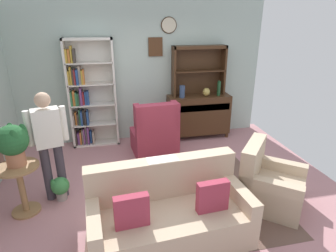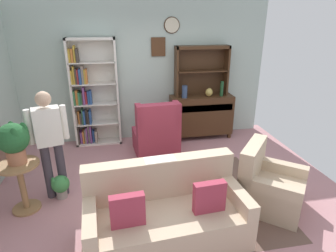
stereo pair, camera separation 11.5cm
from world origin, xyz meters
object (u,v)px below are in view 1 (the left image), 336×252
(sideboard_hutch, at_px, (199,64))
(couch_floral, at_px, (169,215))
(wingback_chair, at_px, (155,136))
(vase_round, at_px, (206,92))
(coffee_table, at_px, (170,170))
(vase_tall, at_px, (182,92))
(potted_plant_small, at_px, (60,187))
(bottle_wine, at_px, (219,88))
(armchair_floral, at_px, (269,186))
(bookshelf, at_px, (88,97))
(plant_stand, at_px, (21,184))
(book_stack, at_px, (173,164))
(potted_plant_large, at_px, (13,142))
(person_reading, at_px, (49,140))
(sideboard, at_px, (198,114))

(sideboard_hutch, relative_size, couch_floral, 0.59)
(sideboard_hutch, xyz_separation_m, wingback_chair, (-1.06, -0.77, -1.18))
(vase_round, distance_m, coffee_table, 2.27)
(vase_tall, relative_size, potted_plant_small, 0.71)
(bottle_wine, xyz_separation_m, couch_floral, (-1.66, -2.75, -0.76))
(vase_tall, xyz_separation_m, vase_round, (0.52, 0.01, -0.04))
(potted_plant_small, bearing_deg, vase_round, 32.13)
(bottle_wine, bearing_deg, couch_floral, -121.04)
(vase_tall, xyz_separation_m, armchair_floral, (0.61, -2.42, -0.75))
(bookshelf, distance_m, plant_stand, 2.28)
(plant_stand, bearing_deg, book_stack, 2.23)
(bookshelf, bearing_deg, wingback_chair, -32.38)
(bookshelf, bearing_deg, plant_stand, -111.36)
(wingback_chair, bearing_deg, potted_plant_large, -147.23)
(vase_round, xyz_separation_m, potted_plant_large, (-3.17, -1.87, 0.00))
(vase_round, height_order, wingback_chair, vase_round)
(sideboard_hutch, distance_m, person_reading, 3.30)
(sideboard_hutch, xyz_separation_m, potted_plant_small, (-2.61, -1.90, -1.36))
(plant_stand, relative_size, person_reading, 0.44)
(vase_tall, relative_size, coffee_table, 0.31)
(vase_round, distance_m, wingback_chair, 1.47)
(bottle_wine, bearing_deg, sideboard, 167.11)
(bottle_wine, height_order, couch_floral, bottle_wine)
(vase_tall, distance_m, armchair_floral, 2.60)
(wingback_chair, bearing_deg, bookshelf, 147.62)
(wingback_chair, xyz_separation_m, potted_plant_large, (-1.98, -1.28, 0.62))
(sideboard, height_order, coffee_table, sideboard)
(armchair_floral, distance_m, plant_stand, 3.30)
(sideboard_hutch, height_order, book_stack, sideboard_hutch)
(bookshelf, relative_size, coffee_table, 2.62)
(bottle_wine, bearing_deg, bookshelf, 176.25)
(person_reading, bearing_deg, bottle_wine, 27.89)
(sideboard_hutch, height_order, person_reading, sideboard_hutch)
(potted_plant_large, relative_size, person_reading, 0.34)
(potted_plant_small, xyz_separation_m, person_reading, (-0.06, 0.08, 0.70))
(book_stack, bearing_deg, potted_plant_large, -178.82)
(sideboard, bearing_deg, sideboard_hutch, 90.00)
(sideboard_hutch, distance_m, couch_floral, 3.44)
(bottle_wine, height_order, potted_plant_large, potted_plant_large)
(bookshelf, xyz_separation_m, couch_floral, (0.97, -2.92, -0.67))
(bottle_wine, bearing_deg, armchair_floral, -94.15)
(armchair_floral, relative_size, person_reading, 0.69)
(sideboard_hutch, bearing_deg, vase_round, -53.52)
(sideboard_hutch, relative_size, plant_stand, 1.59)
(vase_tall, bearing_deg, bookshelf, 174.95)
(book_stack, bearing_deg, plant_stand, -177.77)
(armchair_floral, bearing_deg, sideboard, 94.92)
(coffee_table, relative_size, book_stack, 3.75)
(sideboard_hutch, distance_m, potted_plant_small, 3.50)
(vase_round, bearing_deg, vase_tall, -178.51)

